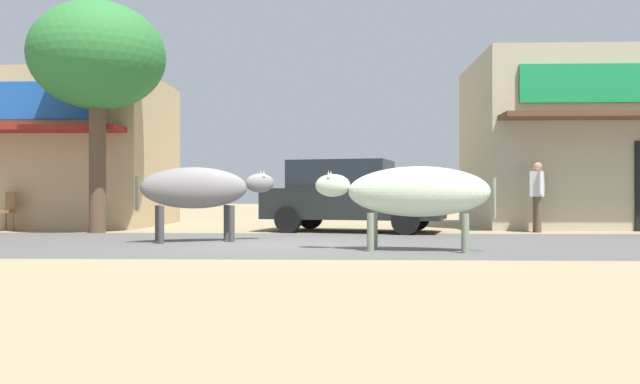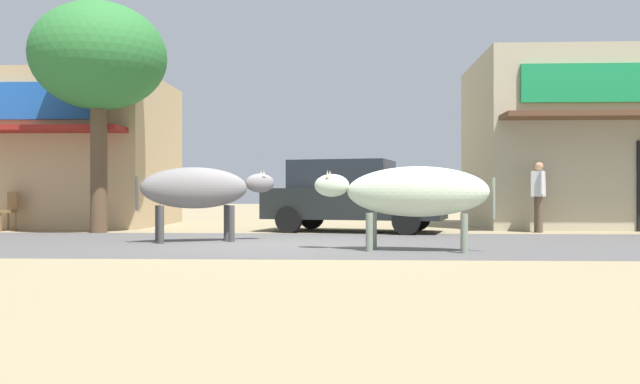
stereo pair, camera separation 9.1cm
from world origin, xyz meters
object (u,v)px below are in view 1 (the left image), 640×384
(cow_near_brown, at_px, (199,189))
(cow_far_dark, at_px, (414,192))
(parked_hatchback_car, at_px, (350,195))
(pedestrian_by_shop, at_px, (537,191))
(cafe_chair_by_doorway, at_px, (6,209))
(roadside_tree, at_px, (98,58))

(cow_near_brown, height_order, cow_far_dark, cow_near_brown)
(parked_hatchback_car, distance_m, pedestrian_by_shop, 4.24)
(cow_near_brown, xyz_separation_m, pedestrian_by_shop, (7.03, 3.13, -0.03))
(cow_near_brown, bearing_deg, parked_hatchback_car, 48.82)
(parked_hatchback_car, bearing_deg, cow_far_dark, -79.13)
(parked_hatchback_car, relative_size, cafe_chair_by_doorway, 4.72)
(roadside_tree, distance_m, cow_near_brown, 4.85)
(parked_hatchback_car, bearing_deg, roadside_tree, -173.73)
(parked_hatchback_car, bearing_deg, cafe_chair_by_doorway, 179.85)
(pedestrian_by_shop, bearing_deg, cow_near_brown, -156.03)
(parked_hatchback_car, xyz_separation_m, cow_near_brown, (-2.80, -3.20, 0.13))
(roadside_tree, height_order, pedestrian_by_shop, roadside_tree)
(roadside_tree, bearing_deg, pedestrian_by_shop, 3.18)
(pedestrian_by_shop, relative_size, cafe_chair_by_doorway, 1.75)
(parked_hatchback_car, height_order, cow_near_brown, parked_hatchback_car)
(roadside_tree, height_order, cow_near_brown, roadside_tree)
(roadside_tree, distance_m, parked_hatchback_car, 6.48)
(cafe_chair_by_doorway, bearing_deg, parked_hatchback_car, -0.15)
(parked_hatchback_car, bearing_deg, cow_near_brown, -131.18)
(roadside_tree, relative_size, pedestrian_by_shop, 3.21)
(roadside_tree, height_order, cafe_chair_by_doorway, roadside_tree)
(roadside_tree, relative_size, parked_hatchback_car, 1.19)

